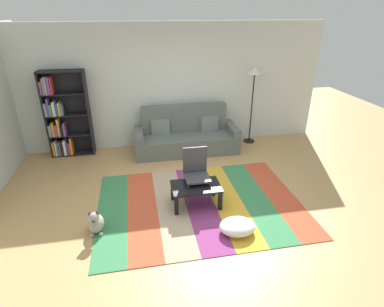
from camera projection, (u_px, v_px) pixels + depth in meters
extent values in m
plane|color=tan|center=(197.00, 200.00, 5.22)|extent=(14.00, 14.00, 0.00)
cube|color=silver|center=(174.00, 86.00, 6.90)|extent=(6.80, 0.10, 2.70)
cube|color=#387F4C|center=(112.00, 214.00, 4.87)|extent=(0.47, 2.44, 0.01)
cube|color=#C64C2D|center=(142.00, 210.00, 4.95)|extent=(0.47, 2.44, 0.01)
cube|color=tan|center=(172.00, 207.00, 5.03)|extent=(0.47, 2.44, 0.01)
cube|color=#843370|center=(200.00, 204.00, 5.11)|extent=(0.47, 2.44, 0.01)
cube|color=gold|center=(227.00, 201.00, 5.19)|extent=(0.47, 2.44, 0.01)
cube|color=#387F4C|center=(254.00, 198.00, 5.27)|extent=(0.47, 2.44, 0.01)
cube|color=#C64C2D|center=(279.00, 195.00, 5.35)|extent=(0.47, 2.44, 0.01)
cube|color=#59605B|center=(187.00, 143.00, 6.89)|extent=(1.90, 0.80, 0.40)
cube|color=#59605B|center=(184.00, 118.00, 6.94)|extent=(1.90, 0.20, 0.60)
cube|color=#59605B|center=(139.00, 144.00, 6.68)|extent=(0.18, 0.80, 0.56)
cube|color=#59605B|center=(232.00, 137.00, 7.03)|extent=(0.18, 0.80, 0.56)
cube|color=slate|center=(161.00, 127.00, 6.80)|extent=(0.42, 0.19, 0.36)
cube|color=slate|center=(209.00, 124.00, 6.99)|extent=(0.42, 0.19, 0.36)
cube|color=black|center=(46.00, 116.00, 6.40)|extent=(0.04, 0.28, 1.82)
cube|color=black|center=(89.00, 113.00, 6.55)|extent=(0.04, 0.28, 1.82)
cube|color=black|center=(69.00, 113.00, 6.59)|extent=(0.90, 0.01, 1.82)
cube|color=black|center=(75.00, 153.00, 6.86)|extent=(0.86, 0.28, 0.02)
cube|color=black|center=(71.00, 134.00, 6.67)|extent=(0.86, 0.28, 0.02)
cube|color=black|center=(68.00, 115.00, 6.47)|extent=(0.86, 0.28, 0.02)
cube|color=black|center=(64.00, 94.00, 6.28)|extent=(0.86, 0.28, 0.02)
cube|color=black|center=(60.00, 71.00, 6.09)|extent=(0.86, 0.28, 0.02)
cube|color=orange|center=(54.00, 148.00, 6.71)|extent=(0.04, 0.24, 0.31)
cube|color=silver|center=(57.00, 148.00, 6.70)|extent=(0.03, 0.21, 0.32)
cube|color=green|center=(59.00, 148.00, 6.73)|extent=(0.04, 0.24, 0.29)
cube|color=purple|center=(61.00, 147.00, 6.72)|extent=(0.03, 0.22, 0.32)
cube|color=black|center=(63.00, 147.00, 6.72)|extent=(0.05, 0.20, 0.33)
cube|color=silver|center=(66.00, 147.00, 6.75)|extent=(0.05, 0.25, 0.33)
cube|color=#334CB2|center=(68.00, 147.00, 6.74)|extent=(0.03, 0.19, 0.31)
cube|color=red|center=(70.00, 148.00, 6.75)|extent=(0.03, 0.19, 0.27)
cube|color=orange|center=(72.00, 145.00, 6.75)|extent=(0.04, 0.22, 0.38)
cube|color=#668C99|center=(51.00, 130.00, 6.52)|extent=(0.05, 0.21, 0.25)
cube|color=orange|center=(54.00, 129.00, 6.52)|extent=(0.05, 0.21, 0.30)
cube|color=purple|center=(57.00, 130.00, 6.56)|extent=(0.05, 0.24, 0.24)
cube|color=gold|center=(59.00, 127.00, 6.51)|extent=(0.04, 0.18, 0.37)
cube|color=black|center=(63.00, 129.00, 6.58)|extent=(0.05, 0.25, 0.24)
cube|color=purple|center=(65.00, 129.00, 6.56)|extent=(0.04, 0.21, 0.27)
cube|color=#668C99|center=(47.00, 109.00, 6.35)|extent=(0.05, 0.26, 0.27)
cube|color=purple|center=(49.00, 107.00, 6.30)|extent=(0.03, 0.18, 0.36)
cube|color=green|center=(52.00, 110.00, 6.35)|extent=(0.05, 0.22, 0.24)
cube|color=silver|center=(54.00, 108.00, 6.35)|extent=(0.05, 0.21, 0.29)
cube|color=#334CB2|center=(58.00, 109.00, 6.38)|extent=(0.04, 0.25, 0.25)
cube|color=gold|center=(60.00, 109.00, 6.36)|extent=(0.04, 0.19, 0.27)
cube|color=#668C99|center=(62.00, 109.00, 6.37)|extent=(0.03, 0.18, 0.24)
cube|color=purple|center=(41.00, 88.00, 6.11)|extent=(0.04, 0.16, 0.27)
cube|color=#8C6647|center=(44.00, 86.00, 6.11)|extent=(0.04, 0.16, 0.33)
cube|color=#668C99|center=(46.00, 85.00, 6.15)|extent=(0.05, 0.25, 0.35)
cube|color=purple|center=(49.00, 85.00, 6.15)|extent=(0.04, 0.24, 0.35)
cube|color=red|center=(52.00, 85.00, 6.14)|extent=(0.03, 0.19, 0.34)
cube|color=black|center=(196.00, 186.00, 4.95)|extent=(0.78, 0.50, 0.04)
cube|color=black|center=(176.00, 206.00, 4.77)|extent=(0.06, 0.06, 0.32)
cube|color=black|center=(220.00, 201.00, 4.89)|extent=(0.06, 0.06, 0.32)
cube|color=black|center=(173.00, 191.00, 5.15)|extent=(0.06, 0.06, 0.32)
cube|color=black|center=(214.00, 187.00, 5.27)|extent=(0.06, 0.06, 0.32)
ellipsoid|color=white|center=(237.00, 226.00, 4.43)|extent=(0.52, 0.43, 0.18)
ellipsoid|color=#9E998E|center=(96.00, 223.00, 4.45)|extent=(0.22, 0.30, 0.26)
sphere|color=#9E998E|center=(94.00, 218.00, 4.28)|extent=(0.15, 0.15, 0.15)
ellipsoid|color=#474440|center=(94.00, 221.00, 4.23)|extent=(0.06, 0.07, 0.05)
ellipsoid|color=#474440|center=(90.00, 214.00, 4.27)|extent=(0.05, 0.04, 0.08)
ellipsoid|color=#474440|center=(97.00, 213.00, 4.29)|extent=(0.05, 0.04, 0.08)
sphere|color=#9E998E|center=(92.00, 235.00, 4.36)|extent=(0.06, 0.06, 0.06)
sphere|color=#9E998E|center=(101.00, 234.00, 4.38)|extent=(0.06, 0.06, 0.06)
cylinder|color=black|center=(249.00, 141.00, 7.50)|extent=(0.26, 0.26, 0.02)
cylinder|color=black|center=(252.00, 109.00, 7.15)|extent=(0.03, 0.03, 1.60)
cone|color=white|center=(255.00, 71.00, 6.78)|extent=(0.32, 0.32, 0.14)
cube|color=black|center=(190.00, 184.00, 4.97)|extent=(0.08, 0.16, 0.02)
cube|color=#38383D|center=(197.00, 177.00, 5.03)|extent=(0.40, 0.40, 0.03)
cube|color=#38383D|center=(195.00, 159.00, 5.08)|extent=(0.40, 0.03, 0.44)
cylinder|color=#38383D|center=(189.00, 196.00, 4.95)|extent=(0.02, 0.02, 0.42)
cylinder|color=#38383D|center=(209.00, 194.00, 5.00)|extent=(0.02, 0.02, 0.42)
cylinder|color=#38383D|center=(185.00, 185.00, 5.25)|extent=(0.02, 0.02, 0.42)
cylinder|color=#38383D|center=(205.00, 183.00, 5.30)|extent=(0.02, 0.02, 0.42)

